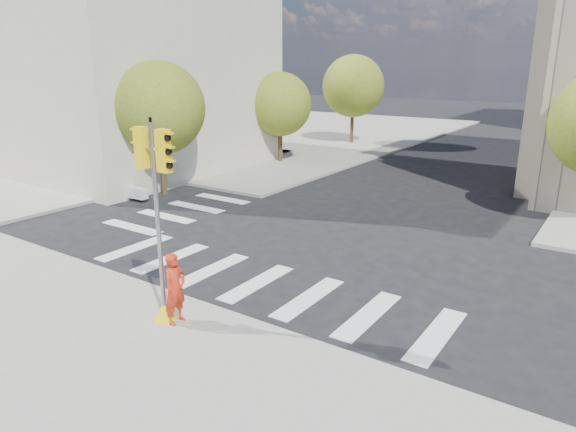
# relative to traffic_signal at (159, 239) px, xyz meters

# --- Properties ---
(ground) EXTENTS (160.00, 160.00, 0.00)m
(ground) POSITION_rel_traffic_signal_xyz_m (0.42, 5.29, -2.27)
(ground) COLOR black
(ground) RESTS_ON ground
(sidewalk_far_left) EXTENTS (28.00, 40.00, 0.15)m
(sidewalk_far_left) POSITION_rel_traffic_signal_xyz_m (-19.58, 31.29, -2.19)
(sidewalk_far_left) COLOR gray
(sidewalk_far_left) RESTS_ON ground
(classical_building) EXTENTS (19.00, 15.00, 12.70)m
(classical_building) POSITION_rel_traffic_signal_xyz_m (-19.58, 13.29, 4.18)
(classical_building) COLOR beige
(classical_building) RESTS_ON ground
(tree_lw_near) EXTENTS (4.40, 4.40, 6.41)m
(tree_lw_near) POSITION_rel_traffic_signal_xyz_m (-10.08, 9.29, 1.94)
(tree_lw_near) COLOR #382616
(tree_lw_near) RESTS_ON ground
(tree_lw_mid) EXTENTS (4.00, 4.00, 5.77)m
(tree_lw_mid) POSITION_rel_traffic_signal_xyz_m (-10.08, 19.29, 1.50)
(tree_lw_mid) COLOR #382616
(tree_lw_mid) RESTS_ON ground
(tree_lw_far) EXTENTS (4.80, 4.80, 6.95)m
(tree_lw_far) POSITION_rel_traffic_signal_xyz_m (-10.08, 29.29, 2.27)
(tree_lw_far) COLOR #382616
(tree_lw_far) RESTS_ON ground
(traffic_signal) EXTENTS (1.07, 0.56, 4.95)m
(traffic_signal) POSITION_rel_traffic_signal_xyz_m (0.00, 0.00, 0.00)
(traffic_signal) COLOR yellow
(traffic_signal) RESTS_ON sidewalk_near
(photographer) EXTENTS (0.48, 0.69, 1.78)m
(photographer) POSITION_rel_traffic_signal_xyz_m (0.32, 0.10, -1.22)
(photographer) COLOR red
(photographer) RESTS_ON sidewalk_near
(planter_wall) EXTENTS (6.01, 0.58, 0.50)m
(planter_wall) POSITION_rel_traffic_signal_xyz_m (-12.58, 7.55, -1.87)
(planter_wall) COLOR silver
(planter_wall) RESTS_ON sidewalk_left_near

